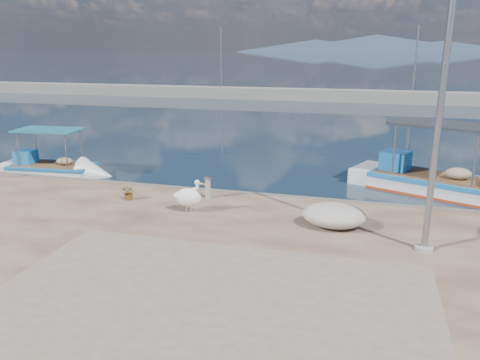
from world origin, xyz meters
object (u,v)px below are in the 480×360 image
Objects in this scene: boat_right at (433,186)px; lamp_post at (439,119)px; boat_left at (52,171)px; pelican at (189,197)px; bollard_near at (208,186)px.

boat_right is 0.98× the size of lamp_post.
boat_right is at bearing 1.05° from boat_left.
lamp_post reaches higher than boat_left.
boat_right is at bearing 33.21° from pelican.
boat_left is at bearing -150.90° from boat_right.
lamp_post is (14.82, -5.29, 3.61)m from boat_left.
bollard_near is (-7.68, -4.48, 0.66)m from boat_right.
bollard_near is (-6.63, 2.58, -2.90)m from lamp_post.
boat_right is 8.92m from bollard_near.
pelican is at bearing -32.97° from boat_left.
bollard_near is at bearing -127.02° from boat_right.
boat_left is 8.65m from bollard_near.
boat_left is at bearing 161.69° from bollard_near.
pelican reaches higher than bollard_near.
boat_left is 9.18m from pelican.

